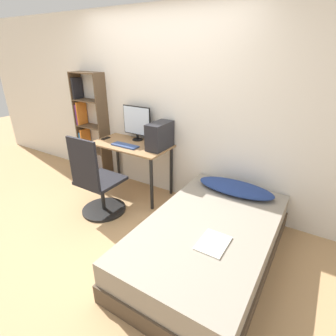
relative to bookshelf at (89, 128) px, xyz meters
name	(u,v)px	position (x,y,z in m)	size (l,w,h in m)	color
ground_plane	(96,238)	(1.36, -1.28, -0.79)	(14.00, 14.00, 0.00)	tan
wall_back	(162,108)	(1.36, 0.14, 0.46)	(8.00, 0.05, 2.50)	silver
desk	(132,152)	(1.03, -0.18, -0.15)	(1.13, 0.59, 0.76)	#997047
bookshelf	(89,128)	(0.00, 0.00, 0.00)	(0.55, 0.23, 1.67)	brown
office_chair	(97,186)	(1.03, -0.88, -0.39)	(0.57, 0.57, 1.07)	black
bed	(208,241)	(2.57, -0.88, -0.58)	(1.19, 2.00, 0.43)	#4C3D2D
pillow	(235,188)	(2.57, -0.14, -0.31)	(0.90, 0.36, 0.11)	navy
magazine	(213,243)	(2.71, -1.13, -0.36)	(0.24, 0.32, 0.01)	silver
monitor	(137,122)	(0.99, 0.02, 0.24)	(0.47, 0.16, 0.49)	black
keyboard	(125,146)	(1.02, -0.30, -0.02)	(0.40, 0.14, 0.02)	#33477A
pc_tower	(160,136)	(1.48, -0.11, 0.14)	(0.21, 0.41, 0.35)	#232328
phone	(106,138)	(0.55, -0.19, -0.03)	(0.07, 0.14, 0.01)	black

